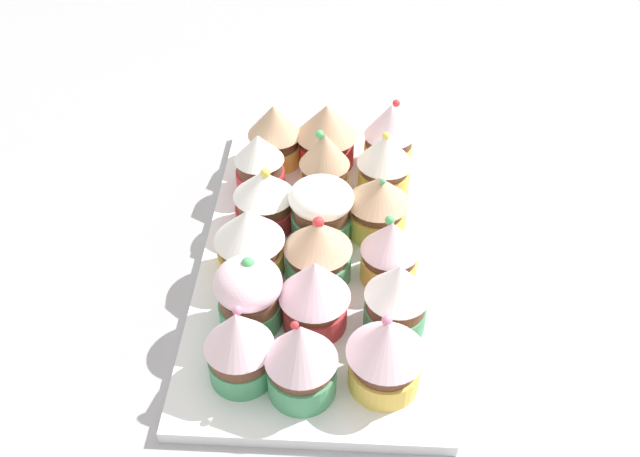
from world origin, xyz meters
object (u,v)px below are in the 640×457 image
cupcake_4 (385,163)px  cupcake_5 (389,135)px  cupcake_2 (390,250)px  cupcake_9 (323,210)px  cupcake_0 (386,353)px  cupcake_16 (259,162)px  cupcake_10 (321,164)px  cupcake_1 (397,296)px  cupcake_12 (239,345)px  cupcake_17 (275,134)px  cupcake_14 (250,241)px  cupcake_7 (309,293)px  cupcake_8 (313,250)px  baking_tray (320,256)px  cupcake_3 (378,204)px  cupcake_15 (264,198)px  cupcake_11 (327,133)px  cupcake_13 (249,293)px

cupcake_4 → cupcake_5: 5.08cm
cupcake_2 → cupcake_9: size_ratio=1.09×
cupcake_4 → cupcake_5: cupcake_5 is taller
cupcake_0 → cupcake_16: (24.78, 12.81, -0.31)cm
cupcake_16 → cupcake_10: bearing=-94.2°
cupcake_1 → cupcake_4: cupcake_4 is taller
cupcake_12 → cupcake_17: 29.69cm
cupcake_2 → cupcake_14: (0.17, 12.87, 0.40)cm
cupcake_0 → cupcake_10: 25.10cm
cupcake_7 → cupcake_8: cupcake_7 is taller
cupcake_0 → cupcake_16: bearing=27.3°
cupcake_12 → cupcake_16: 24.64cm
cupcake_1 → cupcake_4: size_ratio=0.95×
cupcake_2 → cupcake_10: 14.13cm
cupcake_12 → baking_tray: bearing=-20.6°
cupcake_5 → cupcake_7: (-23.91, 7.39, -0.06)cm
baking_tray → cupcake_12: cupcake_12 is taller
cupcake_5 → baking_tray: bearing=154.9°
cupcake_3 → cupcake_14: cupcake_14 is taller
cupcake_0 → cupcake_5: 29.86cm
cupcake_7 → cupcake_9: 11.60cm
cupcake_0 → cupcake_15: (18.88, 11.66, -0.37)cm
cupcake_7 → cupcake_11: 23.91cm
cupcake_10 → cupcake_15: size_ratio=1.12×
cupcake_3 → cupcake_12: 21.23cm
cupcake_2 → cupcake_13: 13.57cm
cupcake_1 → cupcake_11: cupcake_11 is taller
cupcake_14 → cupcake_4: bearing=-45.0°
cupcake_7 → cupcake_14: size_ratio=1.00×
cupcake_3 → baking_tray: bearing=119.8°
cupcake_0 → cupcake_9: 18.43cm
cupcake_0 → cupcake_12: 11.48cm
baking_tray → cupcake_9: 4.61cm
cupcake_12 → cupcake_16: size_ratio=1.13×
cupcake_9 → cupcake_10: bearing=4.5°
cupcake_8 → baking_tray: bearing=-8.1°
cupcake_1 → cupcake_5: bearing=0.0°
baking_tray → cupcake_15: 7.99cm
cupcake_9 → cupcake_16: bearing=44.2°
cupcake_1 → cupcake_11: bearing=16.1°
cupcake_1 → cupcake_16: cupcake_1 is taller
cupcake_1 → cupcake_17: bearing=28.1°
cupcake_2 → cupcake_9: cupcake_2 is taller
cupcake_0 → cupcake_1: (6.05, -1.04, -0.05)cm
cupcake_13 → cupcake_16: size_ratio=1.04×
cupcake_0 → cupcake_17: 32.08cm
cupcake_3 → cupcake_11: size_ratio=0.94×
cupcake_13 → cupcake_15: 12.91cm
cupcake_4 → cupcake_10: bearing=94.2°
cupcake_3 → cupcake_13: bearing=137.8°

